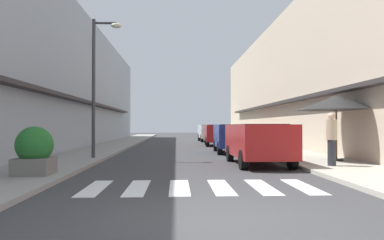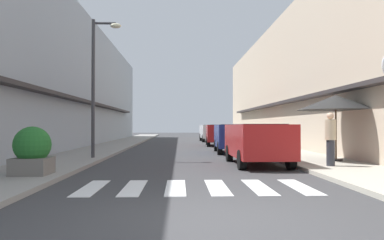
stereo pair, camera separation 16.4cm
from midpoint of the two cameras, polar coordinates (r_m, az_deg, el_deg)
ground_plane at (r=23.18m, az=-0.74°, el=-4.34°), size 97.00×97.00×0.00m
sidewalk_left at (r=23.57m, az=-12.46°, el=-4.12°), size 2.71×61.73×0.12m
sidewalk_right at (r=23.75m, az=10.89°, el=-4.10°), size 2.71×61.73×0.12m
building_row_left at (r=25.82m, az=-20.40°, el=5.41°), size 5.50×41.68×8.40m
building_row_right at (r=26.13m, az=18.57°, el=5.48°), size 5.50×41.68×8.55m
crosswalk at (r=8.58m, az=1.25°, el=-10.31°), size 5.20×2.20×0.01m
parked_car_near at (r=13.43m, az=10.33°, el=-2.94°), size 1.84×4.23×1.47m
parked_car_mid at (r=19.21m, az=6.61°, el=-2.31°), size 1.91×3.97×1.47m
parked_car_far at (r=25.90m, az=4.40°, el=-1.93°), size 1.95×4.00×1.47m
parked_car_distant at (r=32.67m, az=3.10°, el=-1.70°), size 1.87×4.11×1.47m
street_lamp at (r=15.57m, az=-14.00°, el=6.97°), size 1.19×0.28×5.60m
cafe_umbrella at (r=14.73m, az=21.54°, el=2.48°), size 2.78×2.78×2.42m
planter_corner at (r=10.68m, az=-22.96°, el=-4.41°), size 0.97×0.97×1.27m
pedestrian_walking_near at (r=12.73m, az=20.88°, el=-2.55°), size 0.34×0.34×1.72m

